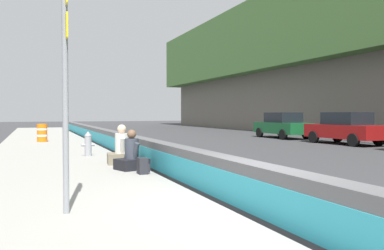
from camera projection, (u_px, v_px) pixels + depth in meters
name	position (u px, v px, depth m)	size (l,w,h in m)	color
ground_plane	(256.00, 216.00, 6.43)	(160.00, 160.00, 0.00)	#353538
sidewalk_strip	(86.00, 230.00, 5.45)	(80.00, 4.40, 0.14)	gray
jersey_barrier	(256.00, 190.00, 6.42)	(76.00, 0.45, 0.85)	#545456
route_sign_post	(65.00, 76.00, 6.01)	(0.44, 0.09, 3.60)	gray
fire_hydrant	(88.00, 143.00, 14.21)	(0.26, 0.46, 0.88)	gray
seated_person_foreground	(132.00, 157.00, 10.80)	(0.86, 0.94, 1.08)	black
seated_person_middle	(122.00, 151.00, 12.04)	(0.81, 0.92, 1.18)	#706651
backpack	(143.00, 166.00, 10.02)	(0.32, 0.28, 0.40)	#232328
construction_barrel	(42.00, 133.00, 21.34)	(0.54, 0.54, 0.95)	orange
parked_car_third	(345.00, 128.00, 21.45)	(4.57, 2.08, 1.71)	maroon
parked_car_fourth	(282.00, 125.00, 26.74)	(4.52, 1.99, 1.71)	#145128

